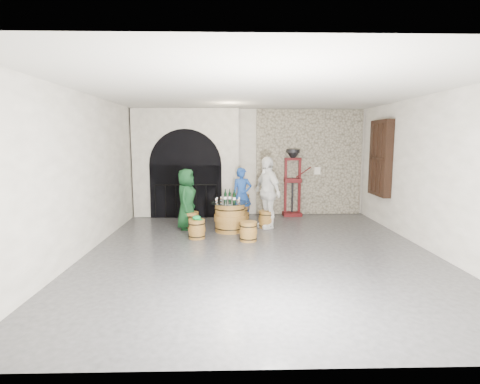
{
  "coord_description": "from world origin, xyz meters",
  "views": [
    {
      "loc": [
        -0.59,
        -7.43,
        2.26
      ],
      "look_at": [
        -0.37,
        1.35,
        1.05
      ],
      "focal_mm": 28.0,
      "sensor_mm": 36.0,
      "label": 1
    }
  ],
  "objects_px": {
    "barrel_stool_far": "(241,215)",
    "wine_bottle_center": "(234,197)",
    "person_blue": "(242,195)",
    "person_white": "(267,192)",
    "barrel_stool_near_left": "(197,229)",
    "corking_press": "(293,177)",
    "barrel_table": "(230,217)",
    "wine_bottle_right": "(230,197)",
    "person_green": "(186,199)",
    "side_barrel": "(241,206)",
    "barrel_stool_right": "(266,219)",
    "barrel_stool_near_right": "(248,231)",
    "barrel_stool_left": "(191,221)",
    "wine_bottle_left": "(225,197)"
  },
  "relations": [
    {
      "from": "wine_bottle_right",
      "to": "side_barrel",
      "type": "height_order",
      "value": "wine_bottle_right"
    },
    {
      "from": "corking_press",
      "to": "person_green",
      "type": "bearing_deg",
      "value": -152.36
    },
    {
      "from": "person_green",
      "to": "side_barrel",
      "type": "bearing_deg",
      "value": -39.84
    },
    {
      "from": "person_green",
      "to": "corking_press",
      "type": "xyz_separation_m",
      "value": [
        2.99,
        1.66,
        0.39
      ]
    },
    {
      "from": "barrel_stool_right",
      "to": "side_barrel",
      "type": "relative_size",
      "value": 0.63
    },
    {
      "from": "barrel_stool_far",
      "to": "wine_bottle_center",
      "type": "height_order",
      "value": "wine_bottle_center"
    },
    {
      "from": "wine_bottle_center",
      "to": "wine_bottle_right",
      "type": "distance_m",
      "value": 0.18
    },
    {
      "from": "barrel_table",
      "to": "wine_bottle_center",
      "type": "distance_m",
      "value": 0.52
    },
    {
      "from": "barrel_stool_near_left",
      "to": "barrel_stool_left",
      "type": "bearing_deg",
      "value": 103.68
    },
    {
      "from": "person_white",
      "to": "corking_press",
      "type": "distance_m",
      "value": 1.81
    },
    {
      "from": "person_green",
      "to": "person_blue",
      "type": "relative_size",
      "value": 1.02
    },
    {
      "from": "person_blue",
      "to": "side_barrel",
      "type": "distance_m",
      "value": 0.63
    },
    {
      "from": "barrel_stool_left",
      "to": "wine_bottle_right",
      "type": "xyz_separation_m",
      "value": [
        0.99,
        -0.19,
        0.65
      ]
    },
    {
      "from": "barrel_stool_left",
      "to": "barrel_stool_far",
      "type": "bearing_deg",
      "value": 29.48
    },
    {
      "from": "barrel_stool_left",
      "to": "barrel_stool_far",
      "type": "relative_size",
      "value": 1.0
    },
    {
      "from": "barrel_stool_right",
      "to": "corking_press",
      "type": "height_order",
      "value": "corking_press"
    },
    {
      "from": "barrel_stool_right",
      "to": "corking_press",
      "type": "xyz_separation_m",
      "value": [
        0.94,
        1.56,
        0.94
      ]
    },
    {
      "from": "barrel_stool_near_left",
      "to": "corking_press",
      "type": "relative_size",
      "value": 0.22
    },
    {
      "from": "person_white",
      "to": "corking_press",
      "type": "height_order",
      "value": "corking_press"
    },
    {
      "from": "wine_bottle_right",
      "to": "barrel_stool_near_right",
      "type": "bearing_deg",
      "value": -66.98
    },
    {
      "from": "barrel_table",
      "to": "wine_bottle_right",
      "type": "relative_size",
      "value": 2.96
    },
    {
      "from": "barrel_stool_near_left",
      "to": "side_barrel",
      "type": "xyz_separation_m",
      "value": [
        1.08,
        2.24,
        0.13
      ]
    },
    {
      "from": "barrel_stool_left",
      "to": "person_white",
      "type": "height_order",
      "value": "person_white"
    },
    {
      "from": "person_blue",
      "to": "person_white",
      "type": "xyz_separation_m",
      "value": [
        0.63,
        -0.69,
        0.17
      ]
    },
    {
      "from": "barrel_stool_far",
      "to": "person_white",
      "type": "xyz_separation_m",
      "value": [
        0.67,
        -0.59,
        0.71
      ]
    },
    {
      "from": "barrel_stool_left",
      "to": "person_blue",
      "type": "xyz_separation_m",
      "value": [
        1.33,
        0.84,
        0.54
      ]
    },
    {
      "from": "barrel_stool_right",
      "to": "barrel_stool_near_right",
      "type": "relative_size",
      "value": 1.0
    },
    {
      "from": "barrel_stool_left",
      "to": "person_green",
      "type": "bearing_deg",
      "value": 166.1
    },
    {
      "from": "corking_press",
      "to": "barrel_stool_near_right",
      "type": "bearing_deg",
      "value": -118.46
    },
    {
      "from": "barrel_stool_far",
      "to": "person_white",
      "type": "relative_size",
      "value": 0.24
    },
    {
      "from": "person_blue",
      "to": "wine_bottle_center",
      "type": "xyz_separation_m",
      "value": [
        -0.22,
        -1.17,
        0.11
      ]
    },
    {
      "from": "barrel_stool_near_right",
      "to": "person_green",
      "type": "distance_m",
      "value": 2.03
    },
    {
      "from": "barrel_stool_right",
      "to": "wine_bottle_right",
      "type": "distance_m",
      "value": 1.2
    },
    {
      "from": "barrel_stool_right",
      "to": "corking_press",
      "type": "bearing_deg",
      "value": 58.96
    },
    {
      "from": "barrel_stool_left",
      "to": "barrel_stool_near_right",
      "type": "height_order",
      "value": "same"
    },
    {
      "from": "barrel_stool_near_left",
      "to": "person_white",
      "type": "height_order",
      "value": "person_white"
    },
    {
      "from": "barrel_stool_right",
      "to": "barrel_stool_near_right",
      "type": "xyz_separation_m",
      "value": [
        -0.53,
        -1.32,
        0.0
      ]
    },
    {
      "from": "barrel_stool_left",
      "to": "side_barrel",
      "type": "xyz_separation_m",
      "value": [
        1.31,
        1.32,
        0.13
      ]
    },
    {
      "from": "person_green",
      "to": "wine_bottle_right",
      "type": "bearing_deg",
      "value": -93.17
    },
    {
      "from": "barrel_stool_near_right",
      "to": "wine_bottle_center",
      "type": "bearing_deg",
      "value": 109.95
    },
    {
      "from": "barrel_table",
      "to": "barrel_stool_near_left",
      "type": "bearing_deg",
      "value": -138.73
    },
    {
      "from": "wine_bottle_left",
      "to": "barrel_stool_near_right",
      "type": "bearing_deg",
      "value": -60.99
    },
    {
      "from": "wine_bottle_left",
      "to": "corking_press",
      "type": "distance_m",
      "value": 2.78
    },
    {
      "from": "side_barrel",
      "to": "wine_bottle_center",
      "type": "bearing_deg",
      "value": -97.06
    },
    {
      "from": "wine_bottle_right",
      "to": "person_green",
      "type": "bearing_deg",
      "value": 168.82
    },
    {
      "from": "barrel_stool_near_right",
      "to": "wine_bottle_center",
      "type": "relative_size",
      "value": 1.38
    },
    {
      "from": "person_green",
      "to": "barrel_stool_right",
      "type": "bearing_deg",
      "value": -78.96
    },
    {
      "from": "barrel_table",
      "to": "barrel_stool_near_left",
      "type": "xyz_separation_m",
      "value": [
        -0.77,
        -0.68,
        -0.15
      ]
    },
    {
      "from": "person_green",
      "to": "person_blue",
      "type": "xyz_separation_m",
      "value": [
        1.44,
        0.81,
        -0.02
      ]
    },
    {
      "from": "barrel_stool_far",
      "to": "barrel_stool_right",
      "type": "bearing_deg",
      "value": -42.57
    }
  ]
}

